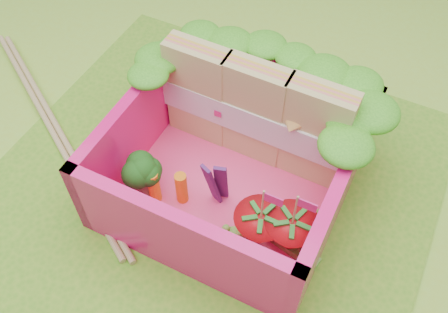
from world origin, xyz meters
TOP-DOWN VIEW (x-y plane):
  - ground at (0.00, 0.00)m, footprint 14.00×14.00m
  - placemat at (0.00, 0.00)m, footprint 2.60×2.60m
  - bento_floor at (0.12, 0.10)m, footprint 1.30×1.30m
  - bento_box at (0.12, 0.10)m, footprint 1.30×1.30m
  - lettuce_ruffle at (0.12, 0.54)m, footprint 1.43×0.77m
  - sandwich_stack at (0.13, 0.38)m, footprint 1.24×0.19m
  - broccoli at (-0.30, -0.18)m, footprint 0.32×0.32m
  - carrot_sticks at (-0.16, -0.19)m, footprint 0.21×0.14m
  - purple_wedges at (0.11, -0.08)m, footprint 0.11×0.08m
  - strawberry_left at (0.44, -0.22)m, footprint 0.29×0.29m
  - strawberry_right at (0.59, -0.18)m, footprint 0.29×0.29m
  - snap_peas at (0.51, -0.13)m, footprint 0.65×0.52m
  - chopsticks at (-1.12, -0.05)m, footprint 2.00×1.22m

SIDE VIEW (x-z plane):
  - ground at x=0.00m, z-range 0.00..0.00m
  - placemat at x=0.00m, z-range 0.00..0.03m
  - chopsticks at x=-1.12m, z-range 0.03..0.07m
  - bento_floor at x=0.12m, z-range 0.03..0.08m
  - snap_peas at x=0.51m, z-range 0.08..0.13m
  - carrot_sticks at x=-0.16m, z-range 0.08..0.32m
  - strawberry_left at x=0.44m, z-range -0.03..0.49m
  - strawberry_right at x=0.59m, z-range -0.03..0.49m
  - broccoli at x=-0.30m, z-range 0.13..0.39m
  - purple_wedges at x=0.11m, z-range 0.08..0.46m
  - bento_box at x=0.12m, z-range 0.03..0.58m
  - sandwich_stack at x=0.13m, z-range 0.07..0.76m
  - lettuce_ruffle at x=0.12m, z-range 0.58..0.69m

